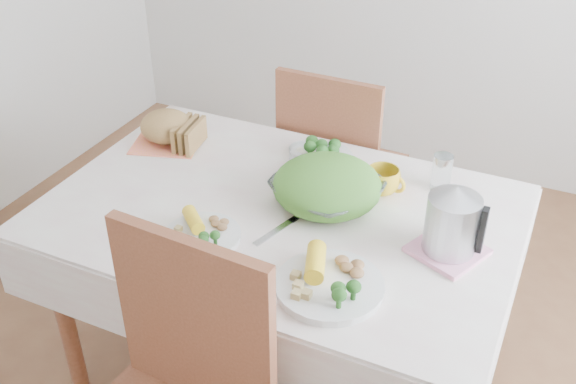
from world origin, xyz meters
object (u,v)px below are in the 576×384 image
at_px(chair_far, 343,174).
at_px(dinner_plate_left, 202,236).
at_px(dining_table, 281,298).
at_px(electric_kettle, 452,219).
at_px(dinner_plate_right, 329,287).
at_px(yellow_mug, 383,181).
at_px(salad_bowl, 327,192).

height_order(chair_far, dinner_plate_left, chair_far).
relative_size(dining_table, dinner_plate_left, 5.91).
distance_m(dinner_plate_left, electric_kettle, 0.74).
height_order(chair_far, dinner_plate_right, chair_far).
height_order(dinner_plate_left, electric_kettle, electric_kettle).
xyz_separation_m(dinner_plate_left, yellow_mug, (0.41, 0.48, 0.03)).
bearing_deg(chair_far, electric_kettle, 129.69).
relative_size(dining_table, salad_bowl, 4.19).
bearing_deg(salad_bowl, yellow_mug, 42.44).
xyz_separation_m(chair_far, dinner_plate_left, (-0.09, -0.99, 0.31)).
bearing_deg(dining_table, dinner_plate_right, -45.47).
bearing_deg(salad_bowl, dinner_plate_left, -127.64).
distance_m(dinner_plate_right, electric_kettle, 0.41).
distance_m(dining_table, dinner_plate_right, 0.58).
xyz_separation_m(dining_table, dinner_plate_right, (0.29, -0.30, 0.40)).
height_order(dinner_plate_right, yellow_mug, yellow_mug).
bearing_deg(electric_kettle, dinner_plate_right, -126.99).
relative_size(chair_far, dinner_plate_right, 3.29).
bearing_deg(salad_bowl, chair_far, 105.22).
xyz_separation_m(dining_table, dinner_plate_left, (-0.14, -0.25, 0.40)).
height_order(yellow_mug, electric_kettle, electric_kettle).
relative_size(salad_bowl, yellow_mug, 2.90).
height_order(chair_far, yellow_mug, chair_far).
bearing_deg(dining_table, dinner_plate_left, -120.06).
bearing_deg(yellow_mug, chair_far, 122.17).
height_order(dining_table, chair_far, chair_far).
xyz_separation_m(dinner_plate_left, electric_kettle, (0.69, 0.25, 0.11)).
distance_m(salad_bowl, yellow_mug, 0.20).
distance_m(yellow_mug, electric_kettle, 0.37).
distance_m(dining_table, chair_far, 0.75).
height_order(dining_table, dinner_plate_left, dinner_plate_left).
relative_size(dining_table, dinner_plate_right, 4.63).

